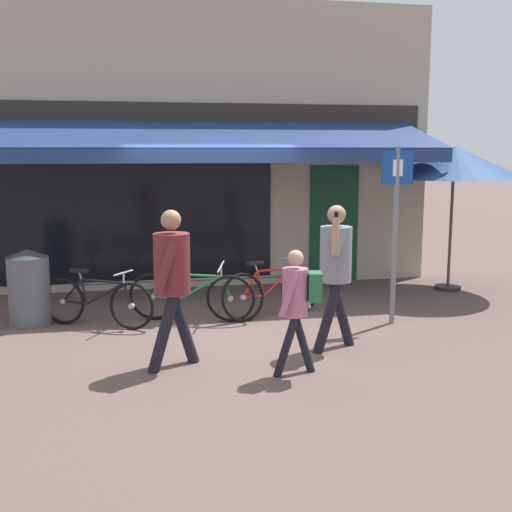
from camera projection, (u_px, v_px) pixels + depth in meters
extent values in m
plane|color=brown|center=(225.00, 330.00, 8.54)|extent=(160.00, 160.00, 0.00)
cube|color=tan|center=(180.00, 146.00, 12.30)|extent=(8.75, 3.00, 4.90)
cube|color=black|center=(132.00, 217.00, 10.84)|extent=(4.81, 0.04, 2.20)
cube|color=#143D28|center=(334.00, 224.00, 11.58)|extent=(0.90, 0.04, 2.10)
cube|color=#282623|center=(187.00, 116.00, 10.75)|extent=(8.31, 0.06, 0.44)
cube|color=navy|center=(192.00, 135.00, 9.97)|extent=(7.87, 1.78, 0.50)
cube|color=navy|center=(199.00, 156.00, 9.17)|extent=(7.87, 0.03, 0.20)
cylinder|color=#47494F|center=(184.00, 280.00, 9.10)|extent=(3.04, 0.04, 0.04)
cylinder|color=#47494F|center=(78.00, 304.00, 8.86)|extent=(0.04, 0.04, 0.55)
cylinder|color=#47494F|center=(284.00, 294.00, 9.43)|extent=(0.04, 0.04, 0.55)
torus|color=black|center=(132.00, 306.00, 8.53)|extent=(0.61, 0.36, 0.65)
cylinder|color=#9E9EA3|center=(132.00, 306.00, 8.53)|extent=(0.09, 0.09, 0.07)
torus|color=black|center=(63.00, 301.00, 8.81)|extent=(0.61, 0.36, 0.65)
cylinder|color=#9E9EA3|center=(63.00, 301.00, 8.81)|extent=(0.09, 0.09, 0.07)
cylinder|color=black|center=(105.00, 294.00, 8.62)|extent=(0.53, 0.28, 0.35)
cylinder|color=black|center=(102.00, 281.00, 8.61)|extent=(0.58, 0.32, 0.05)
cylinder|color=black|center=(84.00, 292.00, 8.70)|extent=(0.11, 0.10, 0.34)
cylinder|color=black|center=(75.00, 303.00, 8.76)|extent=(0.34, 0.20, 0.05)
cylinder|color=black|center=(72.00, 290.00, 8.75)|extent=(0.30, 0.16, 0.34)
cylinder|color=black|center=(128.00, 295.00, 8.53)|extent=(0.14, 0.11, 0.31)
cylinder|color=#9E9EA3|center=(80.00, 276.00, 8.69)|extent=(0.06, 0.05, 0.11)
cube|color=black|center=(79.00, 271.00, 8.69)|extent=(0.26, 0.20, 0.05)
cylinder|color=#9E9EA3|center=(124.00, 278.00, 8.52)|extent=(0.04, 0.04, 0.14)
cylinder|color=#9E9EA3|center=(124.00, 273.00, 8.51)|extent=(0.26, 0.47, 0.05)
torus|color=black|center=(231.00, 299.00, 8.88)|extent=(0.69, 0.32, 0.69)
cylinder|color=#9E9EA3|center=(231.00, 299.00, 8.88)|extent=(0.09, 0.08, 0.08)
torus|color=black|center=(153.00, 297.00, 8.99)|extent=(0.69, 0.32, 0.69)
cylinder|color=#9E9EA3|center=(153.00, 297.00, 8.99)|extent=(0.09, 0.08, 0.08)
cylinder|color=#23703D|center=(200.00, 288.00, 8.88)|extent=(0.58, 0.25, 0.37)
cylinder|color=#23703D|center=(197.00, 275.00, 8.84)|extent=(0.66, 0.23, 0.05)
cylinder|color=#23703D|center=(177.00, 286.00, 8.91)|extent=(0.13, 0.05, 0.36)
cylinder|color=#23703D|center=(166.00, 298.00, 8.97)|extent=(0.38, 0.15, 0.05)
cylinder|color=#23703D|center=(163.00, 286.00, 8.93)|extent=(0.31, 0.17, 0.36)
cylinder|color=#23703D|center=(226.00, 287.00, 8.84)|extent=(0.16, 0.04, 0.33)
cylinder|color=#9E9EA3|center=(172.00, 271.00, 8.86)|extent=(0.06, 0.03, 0.11)
cube|color=black|center=(170.00, 266.00, 8.84)|extent=(0.26, 0.17, 0.06)
cylinder|color=#9E9EA3|center=(221.00, 271.00, 8.79)|extent=(0.04, 0.05, 0.14)
cylinder|color=#9E9EA3|center=(221.00, 267.00, 8.77)|extent=(0.18, 0.50, 0.08)
torus|color=black|center=(301.00, 289.00, 9.49)|extent=(0.70, 0.39, 0.69)
cylinder|color=#9E9EA3|center=(301.00, 289.00, 9.49)|extent=(0.09, 0.09, 0.08)
torus|color=black|center=(243.00, 297.00, 8.96)|extent=(0.70, 0.39, 0.69)
cylinder|color=#9E9EA3|center=(243.00, 297.00, 8.96)|extent=(0.09, 0.09, 0.08)
cylinder|color=#B21E1E|center=(279.00, 282.00, 9.28)|extent=(0.52, 0.28, 0.37)
cylinder|color=#B21E1E|center=(276.00, 270.00, 9.25)|extent=(0.59, 0.25, 0.05)
cylinder|color=#B21E1E|center=(261.00, 283.00, 9.12)|extent=(0.13, 0.07, 0.36)
cylinder|color=#B21E1E|center=(254.00, 296.00, 9.05)|extent=(0.34, 0.16, 0.05)
cylinder|color=#B21E1E|center=(250.00, 284.00, 9.02)|extent=(0.28, 0.19, 0.36)
cylinder|color=#B21E1E|center=(297.00, 279.00, 9.45)|extent=(0.15, 0.04, 0.33)
cylinder|color=#9E9EA3|center=(256.00, 268.00, 9.08)|extent=(0.06, 0.03, 0.11)
cube|color=black|center=(255.00, 263.00, 9.07)|extent=(0.26, 0.19, 0.06)
cylinder|color=#9E9EA3|center=(293.00, 263.00, 9.42)|extent=(0.04, 0.05, 0.14)
cylinder|color=#9E9EA3|center=(292.00, 259.00, 9.41)|extent=(0.21, 0.49, 0.10)
cylinder|color=black|center=(328.00, 318.00, 7.57)|extent=(0.36, 0.13, 0.86)
cylinder|color=black|center=(341.00, 313.00, 7.82)|extent=(0.36, 0.13, 0.86)
cylinder|color=gray|center=(336.00, 254.00, 7.57)|extent=(0.39, 0.39, 0.66)
sphere|color=#A87A5B|center=(337.00, 214.00, 7.50)|extent=(0.22, 0.22, 0.22)
cylinder|color=gray|center=(337.00, 251.00, 7.80)|extent=(0.31, 0.18, 0.59)
cylinder|color=gray|center=(338.00, 244.00, 7.32)|extent=(0.24, 0.21, 0.30)
cylinder|color=#A87A5B|center=(335.00, 237.00, 7.31)|extent=(0.16, 0.21, 0.44)
cube|color=black|center=(336.00, 218.00, 7.32)|extent=(0.02, 0.07, 0.14)
cylinder|color=black|center=(286.00, 347.00, 6.77)|extent=(0.28, 0.14, 0.67)
cylinder|color=black|center=(303.00, 343.00, 6.91)|extent=(0.28, 0.14, 0.67)
cylinder|color=#B26684|center=(295.00, 292.00, 6.74)|extent=(0.32, 0.32, 0.51)
sphere|color=tan|center=(296.00, 258.00, 6.68)|extent=(0.17, 0.17, 0.17)
cylinder|color=#B26684|center=(301.00, 289.00, 6.90)|extent=(0.23, 0.08, 0.45)
cylinder|color=#B26684|center=(289.00, 296.00, 6.59)|extent=(0.23, 0.08, 0.45)
cube|color=#23663D|center=(315.00, 287.00, 6.73)|extent=(0.18, 0.25, 0.31)
cylinder|color=black|center=(164.00, 334.00, 6.91)|extent=(0.37, 0.15, 0.87)
cylinder|color=black|center=(183.00, 327.00, 7.18)|extent=(0.37, 0.15, 0.87)
cylinder|color=maroon|center=(172.00, 264.00, 6.92)|extent=(0.42, 0.42, 0.66)
sphere|color=#A87A5B|center=(171.00, 220.00, 6.84)|extent=(0.22, 0.22, 0.22)
cylinder|color=maroon|center=(178.00, 260.00, 7.16)|extent=(0.32, 0.20, 0.59)
cylinder|color=maroon|center=(166.00, 268.00, 6.68)|extent=(0.32, 0.20, 0.59)
cylinder|color=#515459|center=(29.00, 291.00, 8.75)|extent=(0.56, 0.56, 0.94)
cone|color=#33353A|center=(27.00, 253.00, 8.67)|extent=(0.57, 0.57, 0.11)
cylinder|color=slate|center=(395.00, 237.00, 8.71)|extent=(0.07, 0.07, 2.42)
cube|color=#14429E|center=(397.00, 168.00, 8.55)|extent=(0.44, 0.02, 0.44)
cube|color=white|center=(398.00, 168.00, 8.54)|extent=(0.14, 0.01, 0.22)
cylinder|color=#4C3D2D|center=(451.00, 221.00, 10.87)|extent=(0.05, 0.05, 2.39)
cone|color=navy|center=(454.00, 162.00, 10.71)|extent=(2.35, 2.35, 0.53)
cylinder|color=#262628|center=(448.00, 288.00, 11.06)|extent=(0.44, 0.44, 0.06)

